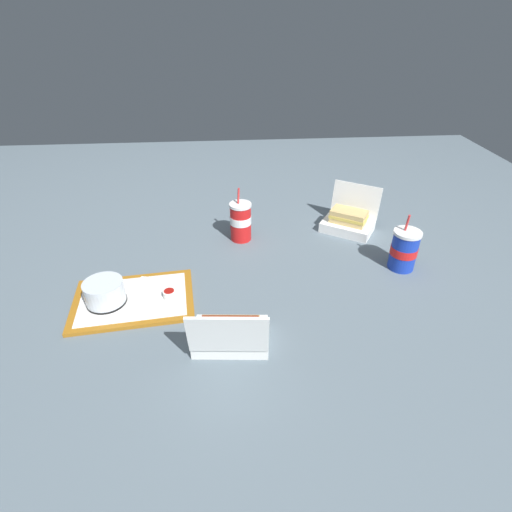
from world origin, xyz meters
TOP-DOWN VIEW (x-y plane):
  - ground_plane at (0.00, 0.00)m, footprint 3.20×3.20m
  - food_tray at (0.38, 0.11)m, footprint 0.40×0.30m
  - cake_container at (0.46, 0.12)m, footprint 0.12×0.12m
  - ketchup_cup at (0.27, 0.11)m, footprint 0.04×0.04m
  - napkin_stack at (0.33, 0.06)m, footprint 0.12×0.12m
  - plastic_fork at (0.36, 0.18)m, footprint 0.11×0.02m
  - clamshell_hotdog_corner at (0.08, 0.32)m, footprint 0.22×0.19m
  - clamshell_sandwich_front at (-0.42, -0.30)m, footprint 0.25×0.24m
  - soda_cup_left at (-0.53, -0.01)m, footprint 0.10×0.10m
  - soda_cup_center at (0.02, -0.26)m, footprint 0.09×0.09m

SIDE VIEW (x-z plane):
  - ground_plane at x=0.00m, z-range 0.00..0.00m
  - food_tray at x=0.38m, z-range 0.00..0.01m
  - napkin_stack at x=0.33m, z-range 0.01..0.02m
  - plastic_fork at x=0.36m, z-range 0.01..0.02m
  - ketchup_cup at x=0.27m, z-range 0.01..0.04m
  - clamshell_hotdog_corner at x=0.08m, z-range -0.05..0.13m
  - clamshell_sandwich_front at x=-0.42m, z-range -0.04..0.13m
  - cake_container at x=0.46m, z-range 0.01..0.09m
  - soda_cup_left at x=-0.53m, z-range -0.03..0.18m
  - soda_cup_center at x=0.02m, z-range -0.03..0.19m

